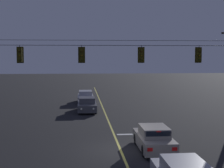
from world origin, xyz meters
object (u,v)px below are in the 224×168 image
Objects in this scene: car_waiting_near_lane at (154,139)px; car_oncoming_lead at (87,105)px; traffic_light_centre at (142,55)px; traffic_light_right_inner at (199,55)px; traffic_light_leftmost at (20,55)px; traffic_light_left_inner at (82,55)px; car_oncoming_trailing at (85,97)px.

car_waiting_near_lane is 0.98× the size of car_oncoming_lead.
traffic_light_centre is 1.00× the size of traffic_light_right_inner.
traffic_light_left_inner is at bearing 0.00° from traffic_light_leftmost.
traffic_light_right_inner is 7.92m from car_waiting_near_lane.
car_oncoming_trailing is (-7.90, 16.29, -4.86)m from traffic_light_right_inner.
traffic_light_leftmost is 10.68m from car_waiting_near_lane.
car_oncoming_lead is at bearing 128.95° from traffic_light_right_inner.
car_waiting_near_lane is at bearing -75.80° from car_oncoming_lead.
traffic_light_leftmost reaches higher than car_oncoming_lead.
traffic_light_leftmost is at bearing 150.94° from car_waiting_near_lane.
traffic_light_leftmost is 17.61m from car_oncoming_trailing.
traffic_light_left_inner is at bearing 180.00° from traffic_light_right_inner.
car_oncoming_trailing is (0.43, 16.29, -4.86)m from traffic_light_left_inner.
traffic_light_left_inner is 1.00× the size of traffic_light_centre.
traffic_light_centre is 17.41m from car_oncoming_trailing.
traffic_light_leftmost and traffic_light_right_inner have the same top height.
traffic_light_centre is at bearing -77.00° from car_oncoming_trailing.
car_waiting_near_lane is at bearing -90.84° from traffic_light_centre.
traffic_light_left_inner is at bearing -91.50° from car_oncoming_trailing.
car_waiting_near_lane is at bearing -48.27° from traffic_light_left_inner.
car_oncoming_lead is at bearing 87.06° from traffic_light_left_inner.
traffic_light_leftmost is 12.52m from traffic_light_right_inner.
car_oncoming_lead is at bearing 110.84° from traffic_light_centre.
car_oncoming_lead is (-3.62, 14.31, -0.00)m from car_waiting_near_lane.
traffic_light_left_inner is 1.00× the size of traffic_light_right_inner.
traffic_light_left_inner is 4.19m from traffic_light_centre.
traffic_light_right_inner is 0.28× the size of car_oncoming_trailing.
traffic_light_left_inner is 0.28× the size of car_oncoming_lead.
traffic_light_right_inner is at bearing 47.64° from car_waiting_near_lane.
traffic_light_right_inner is at bearing -64.11° from car_oncoming_trailing.
traffic_light_left_inner reaches higher than car_waiting_near_lane.
car_oncoming_lead is (4.69, 9.69, -4.86)m from traffic_light_leftmost.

